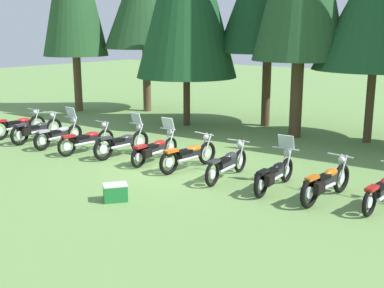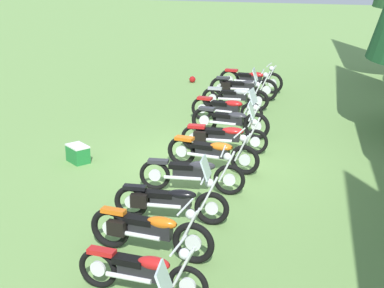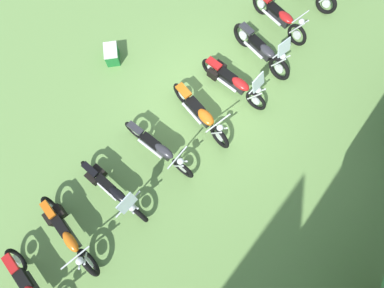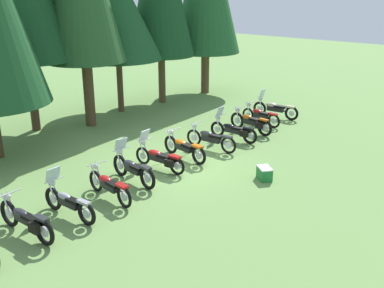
% 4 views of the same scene
% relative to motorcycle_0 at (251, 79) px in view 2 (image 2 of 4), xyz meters
% --- Properties ---
extents(ground_plane, '(80.00, 80.00, 0.00)m').
position_rel_motorcycle_0_xyz_m(ground_plane, '(7.46, 0.12, -0.47)').
color(ground_plane, '#6B934C').
extents(motorcycle_0, '(0.73, 2.33, 1.03)m').
position_rel_motorcycle_0_xyz_m(motorcycle_0, '(0.00, 0.00, 0.00)').
color(motorcycle_0, black).
rests_on(motorcycle_0, ground_plane).
extents(motorcycle_1, '(0.72, 2.32, 1.03)m').
position_rel_motorcycle_0_xyz_m(motorcycle_1, '(1.24, -0.11, -0.01)').
color(motorcycle_1, black).
rests_on(motorcycle_1, ground_plane).
extents(motorcycle_2, '(0.63, 2.16, 1.36)m').
position_rel_motorcycle_0_xyz_m(motorcycle_2, '(2.55, -0.10, -0.02)').
color(motorcycle_2, black).
rests_on(motorcycle_2, ground_plane).
extents(motorcycle_3, '(0.68, 2.22, 1.00)m').
position_rel_motorcycle_0_xyz_m(motorcycle_3, '(4.03, -0.11, -0.02)').
color(motorcycle_3, black).
rests_on(motorcycle_3, ground_plane).
extents(motorcycle_4, '(0.66, 2.25, 1.39)m').
position_rel_motorcycle_0_xyz_m(motorcycle_4, '(5.36, 0.24, 0.01)').
color(motorcycle_4, black).
rests_on(motorcycle_4, ground_plane).
extents(motorcycle_5, '(0.61, 2.25, 1.34)m').
position_rel_motorcycle_0_xyz_m(motorcycle_5, '(6.71, 0.28, -0.01)').
color(motorcycle_5, black).
rests_on(motorcycle_5, ground_plane).
extents(motorcycle_6, '(0.77, 2.29, 1.01)m').
position_rel_motorcycle_0_xyz_m(motorcycle_6, '(8.05, 0.30, -0.01)').
color(motorcycle_6, black).
rests_on(motorcycle_6, ground_plane).
extents(motorcycle_7, '(0.71, 2.30, 0.99)m').
position_rel_motorcycle_0_xyz_m(motorcycle_7, '(9.49, 0.16, -0.01)').
color(motorcycle_7, black).
rests_on(motorcycle_7, ground_plane).
extents(motorcycle_8, '(0.76, 2.26, 1.35)m').
position_rel_motorcycle_0_xyz_m(motorcycle_8, '(10.99, 0.06, -0.02)').
color(motorcycle_8, black).
rests_on(motorcycle_8, ground_plane).
extents(motorcycle_9, '(0.73, 2.30, 1.03)m').
position_rel_motorcycle_0_xyz_m(motorcycle_9, '(12.38, 0.07, -0.01)').
color(motorcycle_9, black).
rests_on(motorcycle_9, ground_plane).
extents(motorcycle_10, '(0.66, 2.14, 0.98)m').
position_rel_motorcycle_0_xyz_m(motorcycle_10, '(13.66, 0.38, -0.03)').
color(motorcycle_10, black).
rests_on(motorcycle_10, ground_plane).
extents(picnic_cooler, '(0.66, 0.69, 0.43)m').
position_rel_motorcycle_0_xyz_m(picnic_cooler, '(8.28, -3.02, -0.25)').
color(picnic_cooler, '#1E7233').
rests_on(picnic_cooler, ground_plane).
extents(dropped_helmet, '(0.24, 0.24, 0.24)m').
position_rel_motorcycle_0_xyz_m(dropped_helmet, '(-0.98, -2.38, -0.35)').
color(dropped_helmet, maroon).
rests_on(dropped_helmet, ground_plane).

